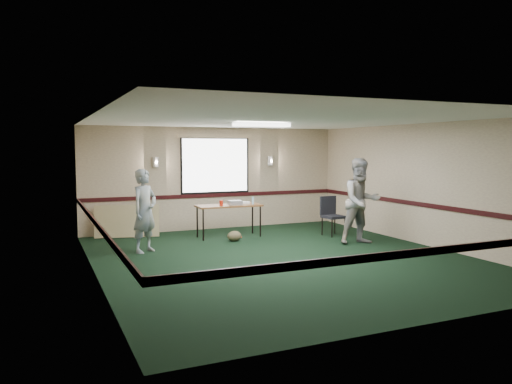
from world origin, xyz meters
name	(u,v)px	position (x,y,z in m)	size (l,w,h in m)	color
ground	(283,258)	(0.00, 0.00, 0.00)	(8.00, 8.00, 0.00)	black
room_shell	(242,173)	(0.00, 2.12, 1.58)	(8.00, 8.02, 8.00)	tan
folding_table	(229,207)	(-0.12, 2.65, 0.73)	(1.58, 0.66, 0.79)	#5F2A1B
projector	(235,203)	(0.02, 2.60, 0.84)	(0.31, 0.26, 0.10)	gray
game_console	(245,203)	(0.33, 2.70, 0.81)	(0.21, 0.17, 0.05)	silver
red_cup	(221,203)	(-0.36, 2.54, 0.85)	(0.09, 0.09, 0.13)	#A91B0B
water_bottle	(253,200)	(0.47, 2.54, 0.88)	(0.06, 0.06, 0.18)	#88C2DF
duffel_bag	(234,236)	(-0.21, 2.06, 0.12)	(0.34, 0.25, 0.24)	#403B24
cable_coil	(236,237)	(0.00, 2.50, 0.01)	(0.29, 0.29, 0.01)	red
folded_table	(127,221)	(-2.40, 3.60, 0.39)	(1.53, 0.07, 0.78)	tan
conference_chair	(331,213)	(2.29, 1.87, 0.56)	(0.51, 0.53, 0.96)	black
person_left	(145,211)	(-2.35, 1.67, 0.86)	(0.63, 0.41, 1.73)	#38507C
person_right	(361,201)	(2.29, 0.64, 0.96)	(0.94, 0.73, 1.93)	#697DA3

